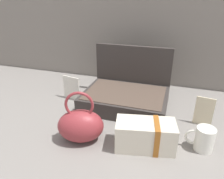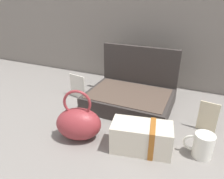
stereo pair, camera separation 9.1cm
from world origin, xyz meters
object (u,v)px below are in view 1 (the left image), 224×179
object	(u,v)px
cream_toiletry_bag	(146,135)
info_card_left	(71,88)
poster_card_right	(204,111)
open_suitcase	(127,93)
coffee_mug	(204,139)
teal_pouch_handbag	(81,125)

from	to	relation	value
cream_toiletry_bag	info_card_left	xyz separation A→B (m)	(-0.48, 0.29, 0.01)
cream_toiletry_bag	poster_card_right	distance (m)	0.33
open_suitcase	cream_toiletry_bag	distance (m)	0.37
open_suitcase	poster_card_right	bearing A→B (deg)	-13.02
open_suitcase	poster_card_right	size ratio (longest dim) A/B	3.14
coffee_mug	info_card_left	bearing A→B (deg)	161.44
teal_pouch_handbag	coffee_mug	bearing A→B (deg)	10.91
coffee_mug	poster_card_right	xyz separation A→B (m)	(0.01, 0.18, 0.02)
cream_toiletry_bag	open_suitcase	bearing A→B (deg)	116.04
open_suitcase	info_card_left	bearing A→B (deg)	-172.60
coffee_mug	info_card_left	size ratio (longest dim) A/B	0.80
open_suitcase	cream_toiletry_bag	world-z (taller)	open_suitcase
open_suitcase	cream_toiletry_bag	bearing A→B (deg)	-63.96
teal_pouch_handbag	poster_card_right	bearing A→B (deg)	29.47
open_suitcase	teal_pouch_handbag	bearing A→B (deg)	-105.55
coffee_mug	info_card_left	xyz separation A→B (m)	(-0.69, 0.23, 0.02)
open_suitcase	poster_card_right	world-z (taller)	open_suitcase
info_card_left	cream_toiletry_bag	bearing A→B (deg)	-19.94
open_suitcase	info_card_left	world-z (taller)	open_suitcase
cream_toiletry_bag	poster_card_right	size ratio (longest dim) A/B	1.77
coffee_mug	cream_toiletry_bag	bearing A→B (deg)	-165.26
teal_pouch_handbag	coffee_mug	distance (m)	0.49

